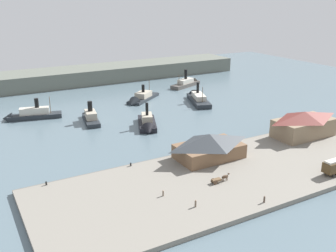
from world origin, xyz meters
TOP-DOWN VIEW (x-y plane):
  - ground_plane at (0.00, 0.00)m, footprint 320.00×320.00m
  - quay_promenade at (0.00, -22.00)m, footprint 110.00×36.00m
  - seawall_edge at (0.00, -3.60)m, footprint 110.00×0.80m
  - ferry_shed_customs_shed at (-2.47, -10.63)m, footprint 19.10×11.48m
  - ferry_shed_central_terminal at (35.03, -11.09)m, footprint 20.49×10.79m
  - horse_cart at (-8.78, -24.55)m, footprint 5.38×1.32m
  - pedestrian_at_waters_edge at (-20.69, -31.52)m, footprint 0.43×0.43m
  - pedestrian_walking_east at (-24.63, -23.76)m, footprint 0.37×0.37m
  - pedestrian_near_east_shed at (48.39, -12.06)m, footprint 0.43×0.43m
  - pedestrian_standing_center at (-6.12, -37.52)m, footprint 0.42×0.42m
  - mooring_post_west at (-24.45, -4.85)m, footprint 0.44×0.44m
  - mooring_post_center_east at (-47.19, -4.91)m, footprint 0.44×0.44m
  - ferry_moored_west at (44.03, 75.10)m, footprint 21.60×12.75m
  - ferry_moored_east at (31.31, 46.74)m, footprint 13.89×24.48m
  - ferry_departing_north at (-4.79, 24.57)m, footprint 12.30×18.93m
  - ferry_outer_harbor at (-40.01, 56.55)m, footprint 22.38×9.67m
  - ferry_mid_harbor at (8.69, 59.10)m, footprint 21.56×18.54m
  - ferry_approaching_west at (-20.04, 42.91)m, footprint 7.85×18.36m
  - far_headland at (0.00, 110.00)m, footprint 180.00×24.00m

SIDE VIEW (x-z plane):
  - ground_plane at x=0.00m, z-range 0.00..0.00m
  - seawall_edge at x=0.00m, z-range 0.00..1.00m
  - quay_promenade at x=0.00m, z-range 0.00..1.20m
  - ferry_mid_harbor at x=8.69m, z-range -3.98..6.32m
  - ferry_departing_north at x=-4.79m, z-range -4.00..6.88m
  - ferry_moored_east at x=31.31m, z-range -3.87..6.78m
  - ferry_moored_west at x=44.03m, z-range -3.63..6.79m
  - ferry_outer_harbor at x=-40.01m, z-range -3.28..6.48m
  - ferry_approaching_west at x=-20.04m, z-range -3.05..6.28m
  - mooring_post_west at x=-24.45m, z-range 1.20..2.10m
  - mooring_post_center_east at x=-47.19m, z-range 1.20..2.10m
  - pedestrian_walking_east at x=-24.63m, z-range 1.13..2.65m
  - pedestrian_standing_center at x=-6.12m, z-range 1.13..2.81m
  - pedestrian_at_waters_edge at x=-20.69m, z-range 1.12..2.85m
  - pedestrian_near_east_shed at x=48.39m, z-range 1.12..2.88m
  - horse_cart at x=-8.78m, z-range 1.20..3.07m
  - far_headland at x=0.00m, z-range 0.00..8.00m
  - ferry_shed_customs_shed at x=-2.47m, z-range 1.26..8.48m
  - ferry_shed_central_terminal at x=35.03m, z-range 1.26..9.70m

